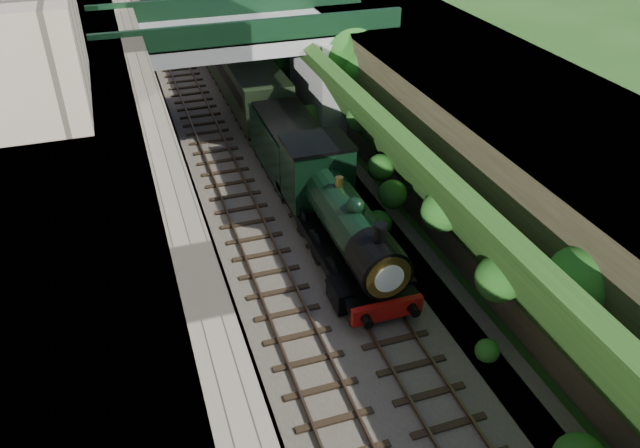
% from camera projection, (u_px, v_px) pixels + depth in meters
% --- Properties ---
extents(trackbed, '(10.00, 90.00, 0.20)m').
position_uv_depth(trackbed, '(258.00, 160.00, 33.91)').
color(trackbed, '#473F38').
rests_on(trackbed, ground).
extents(retaining_wall, '(1.00, 90.00, 7.00)m').
position_uv_depth(retaining_wall, '(145.00, 114.00, 30.59)').
color(retaining_wall, '#756B56').
rests_on(retaining_wall, ground).
extents(street_plateau_left, '(6.00, 90.00, 7.00)m').
position_uv_depth(street_plateau_left, '(70.00, 123.00, 29.65)').
color(street_plateau_left, '#262628').
rests_on(street_plateau_left, ground).
extents(street_plateau_right, '(8.00, 90.00, 6.25)m').
position_uv_depth(street_plateau_right, '(420.00, 87.00, 34.81)').
color(street_plateau_right, '#262628').
rests_on(street_plateau_right, ground).
extents(embankment_slope, '(4.53, 90.00, 6.45)m').
position_uv_depth(embankment_slope, '(348.00, 108.00, 33.28)').
color(embankment_slope, '#1E4714').
rests_on(embankment_slope, ground).
extents(track_left, '(2.50, 90.00, 0.20)m').
position_uv_depth(track_left, '(221.00, 163.00, 33.29)').
color(track_left, black).
rests_on(track_left, trackbed).
extents(track_right, '(2.50, 90.00, 0.20)m').
position_uv_depth(track_right, '(279.00, 154.00, 34.15)').
color(track_right, black).
rests_on(track_right, trackbed).
extents(road_bridge, '(16.00, 6.40, 7.25)m').
position_uv_depth(road_bridge, '(253.00, 64.00, 35.19)').
color(road_bridge, gray).
rests_on(road_bridge, ground).
extents(building_near, '(4.00, 8.00, 4.00)m').
position_uv_depth(building_near, '(20.00, 45.00, 21.75)').
color(building_near, gray).
rests_on(building_near, street_plateau_left).
extents(tree, '(3.60, 3.80, 6.60)m').
position_uv_depth(tree, '(349.00, 56.00, 34.54)').
color(tree, black).
rests_on(tree, ground).
extents(locomotive, '(3.10, 10.22, 3.83)m').
position_uv_depth(locomotive, '(340.00, 218.00, 25.57)').
color(locomotive, black).
rests_on(locomotive, trackbed).
extents(tender, '(2.70, 6.00, 3.05)m').
position_uv_depth(tender, '(290.00, 149.00, 31.58)').
color(tender, black).
rests_on(tender, trackbed).
extents(coach_front, '(2.90, 18.00, 3.70)m').
position_uv_depth(coach_front, '(237.00, 64.00, 41.38)').
color(coach_front, black).
rests_on(coach_front, trackbed).
extents(coach_middle, '(2.90, 18.00, 3.70)m').
position_uv_depth(coach_middle, '(192.00, 0.00, 56.35)').
color(coach_middle, black).
rests_on(coach_middle, trackbed).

